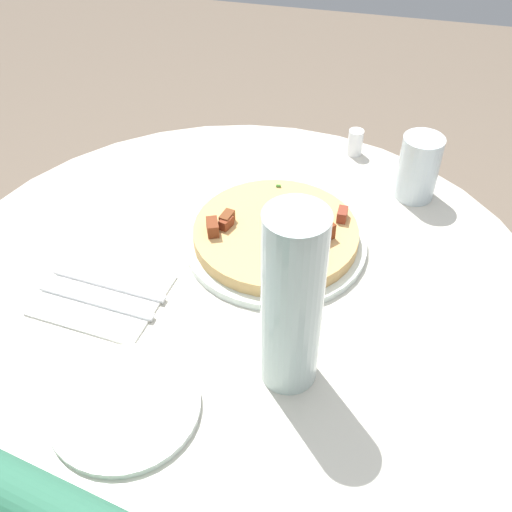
{
  "coord_description": "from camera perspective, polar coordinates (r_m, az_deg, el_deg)",
  "views": [
    {
      "loc": [
        -0.6,
        -0.17,
        1.35
      ],
      "look_at": [
        0.05,
        -0.02,
        0.73
      ],
      "focal_mm": 42.72,
      "sensor_mm": 36.0,
      "label": 1
    }
  ],
  "objects": [
    {
      "name": "ground_plane",
      "position": [
        1.48,
        -1.28,
        -22.7
      ],
      "size": [
        6.0,
        6.0,
        0.0
      ],
      "primitive_type": "plane",
      "color": "#6B5B4C"
    },
    {
      "name": "dining_table",
      "position": [
        1.02,
        -1.75,
        -9.71
      ],
      "size": [
        0.92,
        0.92,
        0.71
      ],
      "color": "beige",
      "rests_on": "ground_plane"
    },
    {
      "name": "pizza_plate",
      "position": [
        0.95,
        1.84,
        1.34
      ],
      "size": [
        0.29,
        0.29,
        0.01
      ],
      "primitive_type": "cylinder",
      "color": "silver",
      "rests_on": "dining_table"
    },
    {
      "name": "breakfast_pizza",
      "position": [
        0.94,
        1.97,
        2.11
      ],
      "size": [
        0.26,
        0.26,
        0.05
      ],
      "color": "tan",
      "rests_on": "pizza_plate"
    },
    {
      "name": "bread_plate",
      "position": [
        0.77,
        -12.19,
        -13.56
      ],
      "size": [
        0.18,
        0.18,
        0.01
      ],
      "primitive_type": "cylinder",
      "color": "silver",
      "rests_on": "dining_table"
    },
    {
      "name": "napkin",
      "position": [
        0.9,
        -14.15,
        -3.57
      ],
      "size": [
        0.16,
        0.18,
        0.0
      ],
      "primitive_type": "cube",
      "rotation": [
        0.0,
        0.0,
        1.47
      ],
      "color": "white",
      "rests_on": "dining_table"
    },
    {
      "name": "fork",
      "position": [
        0.91,
        -13.64,
        -2.61
      ],
      "size": [
        0.03,
        0.18,
        0.0
      ],
      "primitive_type": "cube",
      "rotation": [
        0.0,
        0.0,
        1.47
      ],
      "color": "silver",
      "rests_on": "napkin"
    },
    {
      "name": "knife",
      "position": [
        0.89,
        -14.77,
        -4.15
      ],
      "size": [
        0.03,
        0.18,
        0.0
      ],
      "primitive_type": "cube",
      "rotation": [
        0.0,
        0.0,
        1.47
      ],
      "color": "silver",
      "rests_on": "napkin"
    },
    {
      "name": "water_glass",
      "position": [
        1.06,
        14.97,
        8.0
      ],
      "size": [
        0.07,
        0.07,
        0.11
      ],
      "primitive_type": "cylinder",
      "color": "silver",
      "rests_on": "dining_table"
    },
    {
      "name": "water_bottle",
      "position": [
        0.69,
        3.38,
        -4.43
      ],
      "size": [
        0.07,
        0.07,
        0.26
      ],
      "primitive_type": "cylinder",
      "color": "silver",
      "rests_on": "dining_table"
    },
    {
      "name": "salt_shaker",
      "position": [
        1.17,
        9.28,
        10.46
      ],
      "size": [
        0.03,
        0.03,
        0.05
      ],
      "primitive_type": "cylinder",
      "color": "white",
      "rests_on": "dining_table"
    }
  ]
}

